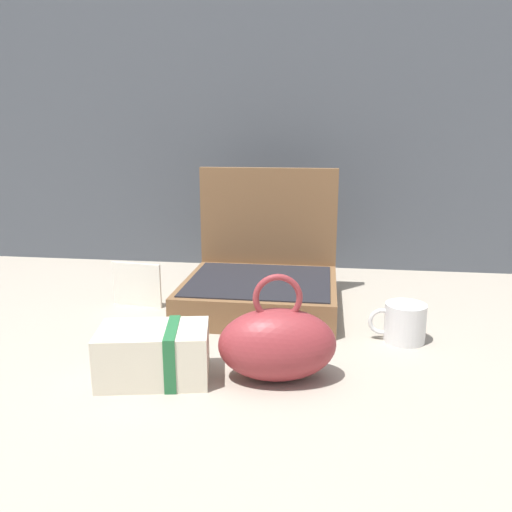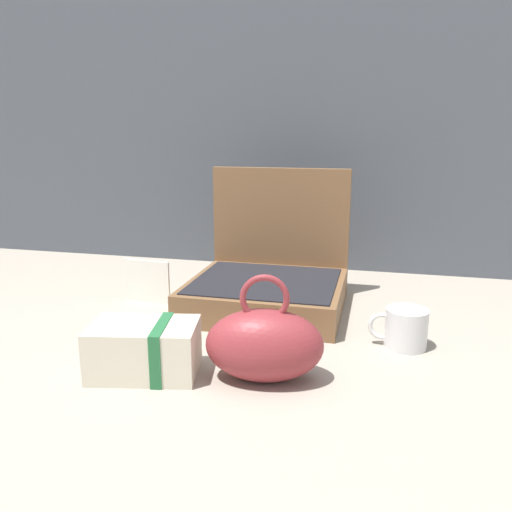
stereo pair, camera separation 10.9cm
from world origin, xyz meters
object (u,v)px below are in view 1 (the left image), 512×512
at_px(coffee_mug, 404,323).
at_px(teal_pouch_handbag, 277,343).
at_px(open_suitcase, 262,278).
at_px(info_card_left, 137,285).
at_px(cream_toiletry_bag, 156,354).

bearing_deg(coffee_mug, teal_pouch_handbag, -140.33).
height_order(open_suitcase, coffee_mug, open_suitcase).
xyz_separation_m(open_suitcase, coffee_mug, (0.32, -0.19, -0.03)).
distance_m(teal_pouch_handbag, info_card_left, 0.51).
bearing_deg(teal_pouch_handbag, coffee_mug, 39.67).
relative_size(open_suitcase, info_card_left, 2.87).
bearing_deg(teal_pouch_handbag, info_card_left, 138.36).
distance_m(open_suitcase, coffee_mug, 0.37).
distance_m(open_suitcase, cream_toiletry_bag, 0.44).
height_order(teal_pouch_handbag, cream_toiletry_bag, teal_pouch_handbag).
xyz_separation_m(open_suitcase, teal_pouch_handbag, (0.08, -0.39, -0.00)).
xyz_separation_m(open_suitcase, cream_toiletry_bag, (-0.14, -0.42, -0.02)).
xyz_separation_m(open_suitcase, info_card_left, (-0.31, -0.05, -0.01)).
xyz_separation_m(cream_toiletry_bag, info_card_left, (-0.17, 0.37, 0.01)).
relative_size(teal_pouch_handbag, coffee_mug, 1.90).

